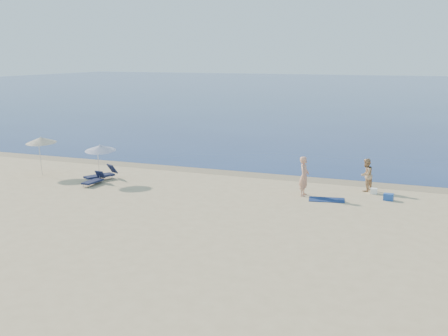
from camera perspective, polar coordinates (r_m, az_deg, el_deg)
The scene contains 12 objects.
ground at distance 15.54m, azimuth -17.26°, elevation -15.15°, with size 160.00×160.00×0.00m, color tan.
sea at distance 111.21m, azimuth 17.22°, elevation 7.47°, with size 240.00×160.00×0.01m, color #0D1E50.
wet_sand_strip at distance 32.10m, azimuth 4.91°, elevation -0.83°, with size 240.00×1.60×0.00m, color #847254.
person_left at distance 27.71m, azimuth 8.14°, elevation -0.83°, with size 0.71×0.47×1.95m, color tan.
person_right at distance 29.26m, azimuth 14.23°, elevation -0.68°, with size 0.82×0.64×1.68m, color tan.
beach_towel at distance 27.26m, azimuth 10.39°, elevation -3.18°, with size 1.68×0.93×0.03m, color #0E1C46.
white_bag at distance 28.94m, azimuth 14.97°, elevation -2.27°, with size 0.33×0.28×0.28m, color white.
blue_cooler at distance 27.84m, azimuth 16.37°, elevation -2.84°, with size 0.46×0.33×0.33m, color #1C469C.
umbrella_near at distance 30.98m, azimuth -12.47°, elevation 2.00°, with size 2.05×2.07×2.15m.
umbrella_far at distance 33.66m, azimuth -18.10°, elevation 2.71°, with size 1.78×1.80×2.30m.
lounger_left at distance 30.67m, azimuth -13.06°, elevation -1.21°, with size 0.55×1.54×0.67m.
lounger_right at distance 31.75m, azimuth -12.32°, elevation -0.66°, with size 1.37×1.91×0.81m.
Camera 1 is at (9.04, -10.63, 6.84)m, focal length 45.00 mm.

